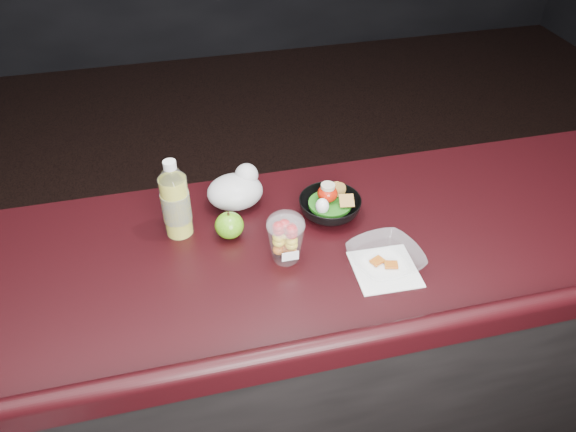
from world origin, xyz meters
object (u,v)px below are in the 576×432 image
at_px(fruit_cup, 286,237).
at_px(snack_bowl, 329,205).
at_px(lemonade_bottle, 176,204).
at_px(takeout_bowl, 385,259).
at_px(green_apple, 229,225).

xyz_separation_m(fruit_cup, snack_bowl, (0.16, 0.15, -0.04)).
height_order(lemonade_bottle, fruit_cup, lemonade_bottle).
relative_size(snack_bowl, takeout_bowl, 0.84).
bearing_deg(snack_bowl, lemonade_bottle, 176.68).
distance_m(lemonade_bottle, snack_bowl, 0.43).
bearing_deg(fruit_cup, green_apple, 136.49).
bearing_deg(takeout_bowl, snack_bowl, 108.57).
height_order(lemonade_bottle, snack_bowl, lemonade_bottle).
bearing_deg(fruit_cup, lemonade_bottle, 146.83).
bearing_deg(snack_bowl, takeout_bowl, -71.43).
xyz_separation_m(fruit_cup, green_apple, (-0.13, 0.12, -0.04)).
distance_m(green_apple, snack_bowl, 0.29).
height_order(lemonade_bottle, green_apple, lemonade_bottle).
bearing_deg(lemonade_bottle, fruit_cup, -33.17).
relative_size(lemonade_bottle, green_apple, 2.84).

